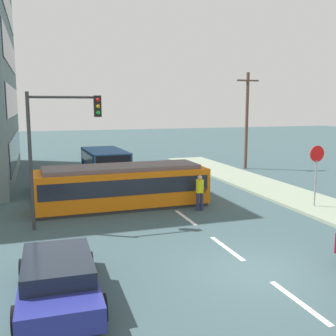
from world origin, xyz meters
name	(u,v)px	position (x,y,z in m)	size (l,w,h in m)	color
ground_plane	(159,198)	(0.00, 10.00, 0.00)	(120.00, 120.00, 0.00)	#364D52
sidewalk_curb_right	(315,204)	(6.80, 6.00, 0.07)	(3.20, 36.00, 0.14)	gray
lane_stripe_0	(299,302)	(0.00, -2.00, 0.01)	(0.16, 2.40, 0.01)	silver
lane_stripe_1	(227,248)	(0.00, 2.00, 0.01)	(0.16, 2.40, 0.01)	silver
lane_stripe_2	(185,218)	(0.00, 6.00, 0.01)	(0.16, 2.40, 0.01)	silver
lane_stripe_3	(137,182)	(0.00, 14.75, 0.01)	(0.16, 2.40, 0.01)	silver
lane_stripe_4	(119,168)	(0.00, 20.75, 0.01)	(0.16, 2.40, 0.01)	silver
streetcar_tram	(122,186)	(-2.23, 8.75, 1.05)	(8.19, 2.63, 2.03)	orange
city_bus	(105,161)	(-1.54, 17.78, 1.03)	(2.72, 5.49, 1.79)	#23528B
pedestrian_crossing	(200,191)	(1.08, 6.96, 0.94)	(0.50, 0.36, 1.67)	navy
parked_sedan_near	(58,276)	(-5.71, 0.01, 0.63)	(2.11, 4.64, 1.19)	navy
parked_sedan_mid	(54,183)	(-5.25, 12.71, 0.62)	(2.02, 4.41, 1.19)	silver
stop_sign	(317,163)	(6.34, 5.49, 2.19)	(0.76, 0.07, 2.88)	gray
traffic_light_mast	(58,134)	(-5.23, 6.26, 3.75)	(2.84, 0.33, 5.39)	#333333
utility_pole_mid	(247,119)	(9.32, 17.42, 3.83)	(1.80, 0.24, 7.31)	brown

